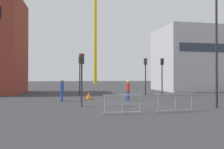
{
  "coord_description": "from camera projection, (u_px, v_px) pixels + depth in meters",
  "views": [
    {
      "loc": [
        -3.83,
        -16.17,
        2.08
      ],
      "look_at": [
        0.0,
        4.63,
        2.27
      ],
      "focal_mm": 34.33,
      "sensor_mm": 36.0,
      "label": 1
    }
  ],
  "objects": [
    {
      "name": "traffic_light_island",
      "position": [
        82.0,
        71.0,
        14.71
      ],
      "size": [
        0.36,
        0.38,
        3.64
      ],
      "color": "#2D2D30",
      "rests_on": "ground"
    },
    {
      "name": "traffic_light_far",
      "position": [
        80.0,
        70.0,
        23.86
      ],
      "size": [
        0.37,
        0.25,
        4.24
      ],
      "color": "#232326",
      "rests_on": "ground"
    },
    {
      "name": "safety_barrier_right_run",
      "position": [
        175.0,
        103.0,
        12.36
      ],
      "size": [
        2.4,
        0.22,
        1.08
      ],
      "color": "#9EA0A5",
      "rests_on": "ground"
    },
    {
      "name": "streetlamp_tall",
      "position": [
        219.0,
        42.0,
        13.93
      ],
      "size": [
        0.9,
        1.49,
        7.4
      ],
      "color": "#232326",
      "rests_on": "ground"
    },
    {
      "name": "traffic_cone_by_barrier",
      "position": [
        89.0,
        96.0,
        19.26
      ],
      "size": [
        0.67,
        0.67,
        0.68
      ],
      "color": "black",
      "rests_on": "ground"
    },
    {
      "name": "traffic_light_median",
      "position": [
        162.0,
        71.0,
        22.87
      ],
      "size": [
        0.38,
        0.28,
        4.01
      ],
      "color": "#232326",
      "rests_on": "ground"
    },
    {
      "name": "safety_barrier_rear",
      "position": [
        122.0,
        104.0,
        11.74
      ],
      "size": [
        2.16,
        0.22,
        1.08
      ],
      "color": "#B2B5BA",
      "rests_on": "ground"
    },
    {
      "name": "traffic_light_near",
      "position": [
        145.0,
        70.0,
        23.65
      ],
      "size": [
        0.38,
        0.36,
        4.08
      ],
      "color": "#232326",
      "rests_on": "ground"
    },
    {
      "name": "ground",
      "position": [
        123.0,
        103.0,
        16.58
      ],
      "size": [
        160.0,
        160.0,
        0.0
      ],
      "primitive_type": "plane",
      "color": "#333335"
    },
    {
      "name": "pedestrian_walking",
      "position": [
        128.0,
        89.0,
        18.5
      ],
      "size": [
        0.34,
        0.34,
        1.73
      ],
      "color": "#33519E",
      "rests_on": "ground"
    },
    {
      "name": "office_block",
      "position": [
        194.0,
        60.0,
        32.0
      ],
      "size": [
        10.48,
        8.1,
        9.09
      ],
      "color": "#B7B7BC",
      "rests_on": "ground"
    },
    {
      "name": "construction_crane",
      "position": [
        96.0,
        19.0,
        59.63
      ],
      "size": [
        15.17,
        3.27,
        28.78
      ],
      "color": "yellow",
      "rests_on": "ground"
    },
    {
      "name": "pedestrian_waiting",
      "position": [
        62.0,
        88.0,
        17.81
      ],
      "size": [
        0.34,
        0.34,
        1.86
      ],
      "color": "#33519E",
      "rests_on": "ground"
    }
  ]
}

